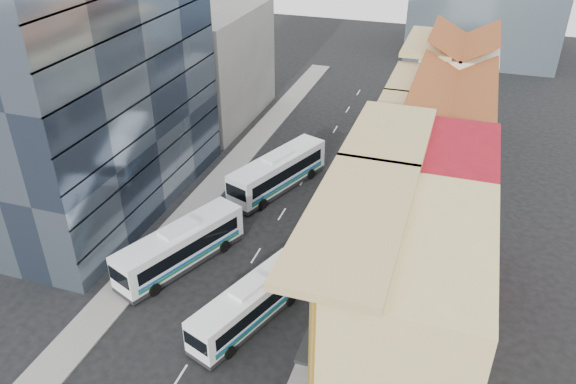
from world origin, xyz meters
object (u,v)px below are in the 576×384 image
(shophouse_tan, at_px, (410,316))
(bus_right, at_px, (250,304))
(bus_left_far, at_px, (278,171))
(office_tower, at_px, (86,54))
(bus_left_near, at_px, (180,246))

(shophouse_tan, relative_size, bus_right, 1.30)
(bus_left_far, relative_size, bus_right, 1.17)
(office_tower, height_order, bus_left_far, office_tower)
(shophouse_tan, relative_size, bus_left_far, 1.11)
(bus_left_near, relative_size, bus_left_far, 0.96)
(office_tower, height_order, bus_left_near, office_tower)
(bus_left_near, distance_m, bus_left_far, 15.10)
(bus_left_near, bearing_deg, bus_left_far, 98.96)
(bus_left_near, distance_m, bus_right, 9.20)
(office_tower, distance_m, bus_right, 26.33)
(shophouse_tan, distance_m, bus_left_far, 27.18)
(shophouse_tan, xyz_separation_m, office_tower, (-31.00, 14.00, 9.00))
(shophouse_tan, xyz_separation_m, bus_left_far, (-16.00, 21.60, -3.98))
(office_tower, bearing_deg, bus_right, -30.77)
(bus_left_far, bearing_deg, office_tower, -132.66)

